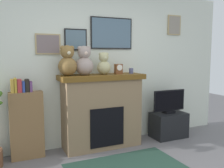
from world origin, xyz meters
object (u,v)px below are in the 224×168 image
(tv_stand, at_px, (168,125))
(candle_jar, at_px, (131,71))
(fireplace, at_px, (102,111))
(teddy_bear_tan, at_px, (68,62))
(teddy_bear_brown, at_px, (84,62))
(mantel_clock, at_px, (119,69))
(bookshelf, at_px, (26,122))
(television, at_px, (169,102))
(teddy_bear_cream, at_px, (104,65))

(tv_stand, distance_m, candle_jar, 1.27)
(fireplace, height_order, teddy_bear_tan, teddy_bear_tan)
(teddy_bear_tan, bearing_deg, tv_stand, -1.75)
(teddy_bear_brown, bearing_deg, mantel_clock, -0.09)
(bookshelf, relative_size, mantel_clock, 7.30)
(tv_stand, height_order, mantel_clock, mantel_clock)
(fireplace, xyz_separation_m, teddy_bear_brown, (-0.29, -0.02, 0.80))
(fireplace, relative_size, bookshelf, 1.15)
(fireplace, relative_size, television, 2.11)
(television, height_order, candle_jar, candle_jar)
(teddy_bear_cream, bearing_deg, tv_stand, -2.56)
(tv_stand, distance_m, television, 0.43)
(television, relative_size, candle_jar, 7.19)
(tv_stand, relative_size, mantel_clock, 3.83)
(teddy_bear_brown, relative_size, teddy_bear_cream, 1.27)
(tv_stand, distance_m, teddy_bear_brown, 1.98)
(fireplace, bearing_deg, television, -3.37)
(fireplace, relative_size, candle_jar, 15.17)
(fireplace, distance_m, teddy_bear_tan, 0.97)
(mantel_clock, distance_m, teddy_bear_brown, 0.60)
(bookshelf, bearing_deg, fireplace, -1.23)
(teddy_bear_tan, bearing_deg, mantel_clock, -0.06)
(fireplace, bearing_deg, teddy_bear_brown, -176.44)
(candle_jar, xyz_separation_m, teddy_bear_brown, (-0.82, -0.00, 0.16))
(mantel_clock, relative_size, teddy_bear_brown, 0.36)
(fireplace, distance_m, tv_stand, 1.35)
(candle_jar, xyz_separation_m, teddy_bear_tan, (-1.09, -0.00, 0.16))
(fireplace, height_order, television, fireplace)
(television, relative_size, teddy_bear_brown, 1.43)
(bookshelf, height_order, mantel_clock, mantel_clock)
(bookshelf, xyz_separation_m, tv_stand, (2.47, -0.10, -0.31))
(fireplace, bearing_deg, mantel_clock, -3.74)
(mantel_clock, bearing_deg, fireplace, 176.26)
(fireplace, height_order, candle_jar, candle_jar)
(bookshelf, xyz_separation_m, candle_jar, (1.70, -0.04, 0.71))
(teddy_bear_brown, bearing_deg, fireplace, 3.56)
(fireplace, distance_m, bookshelf, 1.18)
(bookshelf, relative_size, teddy_bear_cream, 3.35)
(tv_stand, relative_size, teddy_bear_brown, 1.38)
(fireplace, bearing_deg, bookshelf, 178.77)
(tv_stand, bearing_deg, bookshelf, 177.68)
(bookshelf, distance_m, teddy_bear_tan, 1.06)
(bookshelf, xyz_separation_m, mantel_clock, (1.47, -0.04, 0.74))
(tv_stand, height_order, television, television)
(television, height_order, teddy_bear_brown, teddy_bear_brown)
(bookshelf, bearing_deg, candle_jar, -1.44)
(television, xyz_separation_m, teddy_bear_cream, (-1.26, 0.06, 0.70))
(fireplace, relative_size, mantel_clock, 8.39)
(television, bearing_deg, teddy_bear_brown, 177.91)
(teddy_bear_cream, bearing_deg, teddy_bear_tan, -179.99)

